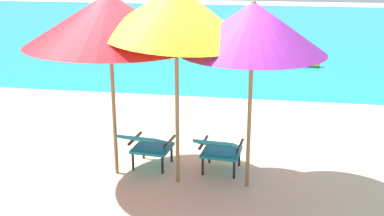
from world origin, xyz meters
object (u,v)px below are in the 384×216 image
(swim_buoy, at_px, (289,63))
(beach_umbrella_left, at_px, (109,20))
(lounge_chair_right, at_px, (219,148))
(beach_umbrella_center, at_px, (176,12))
(lounge_chair_left, at_px, (148,144))
(beach_umbrella_right, at_px, (253,28))

(swim_buoy, height_order, beach_umbrella_left, beach_umbrella_left)
(lounge_chair_right, xyz_separation_m, beach_umbrella_center, (-0.52, -0.28, 1.87))
(beach_umbrella_left, height_order, beach_umbrella_center, beach_umbrella_center)
(beach_umbrella_left, bearing_deg, swim_buoy, 70.29)
(swim_buoy, bearing_deg, beach_umbrella_center, -102.85)
(lounge_chair_left, height_order, beach_umbrella_left, beach_umbrella_left)
(beach_umbrella_left, relative_size, beach_umbrella_right, 1.20)
(swim_buoy, relative_size, beach_umbrella_right, 0.63)
(beach_umbrella_left, distance_m, beach_umbrella_right, 1.83)
(swim_buoy, bearing_deg, beach_umbrella_left, -109.71)
(lounge_chair_right, relative_size, beach_umbrella_center, 0.34)
(lounge_chair_right, distance_m, beach_umbrella_left, 2.24)
(lounge_chair_left, xyz_separation_m, beach_umbrella_right, (1.40, -0.25, 1.70))
(beach_umbrella_right, bearing_deg, swim_buoy, 84.31)
(lounge_chair_right, bearing_deg, swim_buoy, 80.82)
(lounge_chair_left, height_order, beach_umbrella_right, beach_umbrella_right)
(swim_buoy, bearing_deg, lounge_chair_left, -106.96)
(lounge_chair_right, bearing_deg, beach_umbrella_center, -152.01)
(swim_buoy, height_order, lounge_chair_left, lounge_chair_left)
(lounge_chair_left, bearing_deg, lounge_chair_right, 0.49)
(beach_umbrella_left, distance_m, beach_umbrella_center, 0.91)
(lounge_chair_right, height_order, beach_umbrella_right, beach_umbrella_right)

